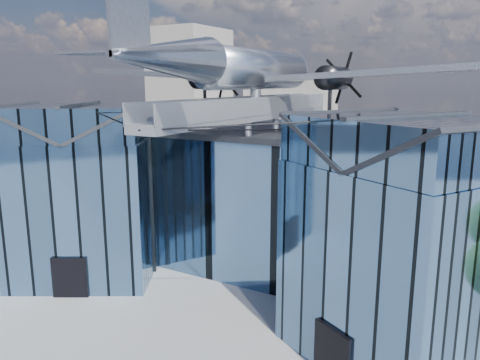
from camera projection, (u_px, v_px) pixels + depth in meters
The scene contains 5 objects.
ground_plane at pixel (224, 299), 29.02m from camera, with size 120.00×120.00×0.00m, color gray.
museum at pixel (267, 193), 32.81m from camera, with size 32.88×24.50×17.60m.
bg_towers at pixel (412, 104), 69.07m from camera, with size 77.00×24.50×26.00m.
tree_plaza_w at pixel (25, 193), 41.05m from camera, with size 4.14×4.14×5.45m.
tree_side_w at pixel (107, 179), 45.84m from camera, with size 4.45×4.45×5.67m.
Camera 1 is at (14.28, -22.79, 13.21)m, focal length 35.00 mm.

